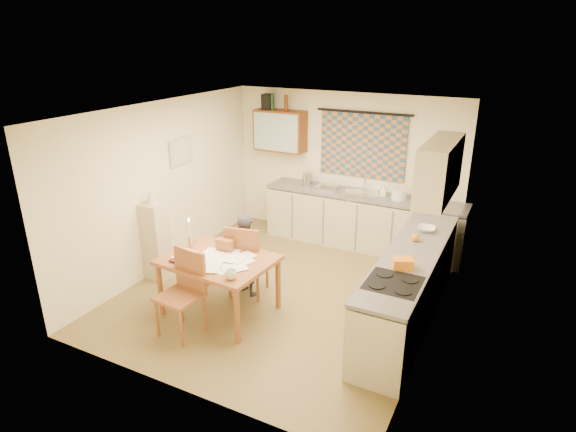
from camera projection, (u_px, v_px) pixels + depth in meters
The scene contains 44 objects.
floor at pixel (284, 291), 6.75m from camera, with size 4.00×4.50×0.02m, color brown.
ceiling at pixel (283, 109), 5.85m from camera, with size 4.00×4.50×0.02m, color white.
wall_back at pixel (345, 167), 8.18m from camera, with size 4.00×0.02×2.50m, color #F2EBC1.
wall_front at pixel (170, 281), 4.42m from camera, with size 4.00×0.02×2.50m, color #F2EBC1.
wall_left at pixel (164, 186), 7.15m from camera, with size 0.02×4.50×2.50m, color #F2EBC1.
wall_right at pixel (441, 234), 5.45m from camera, with size 0.02×4.50×2.50m, color #F2EBC1.
window_blind at pixel (362, 146), 7.88m from camera, with size 1.45×0.03×1.05m, color #2D4D6A.
curtain_rod at pixel (364, 112), 7.67m from camera, with size 0.04×0.04×1.60m, color black.
wall_cabinet at pixel (280, 131), 8.32m from camera, with size 0.90×0.34×0.70m, color #5C2C0D.
wall_cabinet_glass at pixel (276, 132), 8.18m from camera, with size 0.84×0.02×0.64m, color #99B2A5.
upper_cabinet_right at pixel (440, 169), 5.77m from camera, with size 0.34×1.30×0.70m, color tan.
framed_print at pixel (181, 151), 7.31m from camera, with size 0.04×0.50×0.40m, color beige.
print_canvas at pixel (182, 151), 7.30m from camera, with size 0.01×0.42×0.32m, color white.
counter_back at pixel (362, 221), 8.01m from camera, with size 3.30×0.62×0.92m.
counter_right at pixel (409, 287), 5.92m from camera, with size 0.62×2.95×0.92m.
stove at pixel (390, 320), 5.22m from camera, with size 0.59×0.59×0.92m.
sink at pixel (362, 196), 7.87m from camera, with size 0.55×0.45×0.10m, color silver.
tap at pixel (365, 183), 7.97m from camera, with size 0.03×0.03×0.28m, color silver.
dish_rack at pixel (328, 187), 8.11m from camera, with size 0.35×0.30×0.06m, color silver.
kettle at pixel (308, 179), 8.23m from camera, with size 0.18×0.18×0.24m, color silver.
mixing_bowl at pixel (399, 195), 7.57m from camera, with size 0.24×0.24×0.16m, color white.
soap_bottle at pixel (384, 190), 7.72m from camera, with size 0.10×0.10×0.20m, color white.
bowl at pixel (426, 229), 6.38m from camera, with size 0.27×0.27×0.06m, color white.
orange_bag at pixel (403, 263), 5.35m from camera, with size 0.22×0.16×0.12m, color orange.
fruit_orange at pixel (416, 238), 6.05m from camera, with size 0.10×0.10×0.10m, color orange.
speaker at pixel (268, 102), 8.26m from camera, with size 0.16×0.20×0.26m, color black.
bottle_green at pixel (271, 102), 8.22m from camera, with size 0.07×0.07×0.26m, color #195926.
bottle_brown at pixel (286, 103), 8.10m from camera, with size 0.07×0.07×0.26m, color #5C2C0D.
dining_table at pixel (220, 285), 6.13m from camera, with size 1.39×1.09×0.75m.
chair_far at pixel (248, 272), 6.57m from camera, with size 0.55×0.55×1.04m.
chair_near at pixel (182, 309), 5.70m from camera, with size 0.51×0.51×1.02m.
person at pixel (247, 255), 6.50m from camera, with size 0.49×0.40×1.15m, color black.
shelf_stand at pixel (156, 241), 6.93m from camera, with size 0.32×0.30×1.14m, color tan.
lampshade at pixel (151, 196), 6.69m from camera, with size 0.20×0.20×0.22m, color beige.
letter_rack at pixel (225, 245), 6.18m from camera, with size 0.22×0.10×0.16m, color brown.
mug at pixel (231, 275), 5.48m from camera, with size 0.17×0.17×0.11m, color white.
magazine at pixel (177, 256), 6.02m from camera, with size 0.24×0.31×0.03m, color maroon.
book at pixel (189, 253), 6.13m from camera, with size 0.24×0.27×0.02m, color orange.
orange_box at pixel (185, 261), 5.87m from camera, with size 0.12×0.08×0.04m, color orange.
eyeglasses at pixel (211, 271), 5.66m from camera, with size 0.13×0.04×0.02m, color black.
candle_holder at pixel (190, 242), 6.25m from camera, with size 0.06×0.06×0.18m, color silver.
candle at pixel (189, 229), 6.14m from camera, with size 0.02×0.02×0.22m, color white.
candle_flame at pixel (189, 219), 6.13m from camera, with size 0.02×0.02×0.02m, color #FFCC66.
papers at pixel (222, 260), 5.94m from camera, with size 1.05×0.87×0.02m.
Camera 1 is at (2.74, -5.26, 3.38)m, focal length 30.00 mm.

